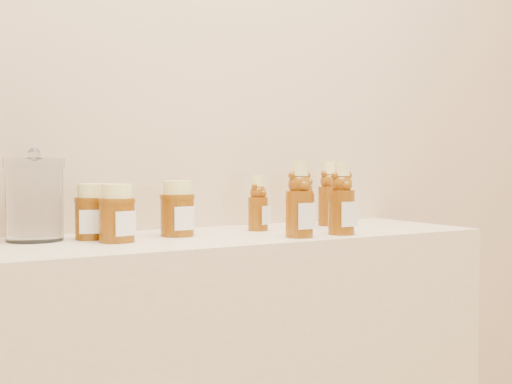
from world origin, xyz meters
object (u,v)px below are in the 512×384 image
honey_jar_left (92,212)px  glass_canister (35,196)px  bear_bottle_back_left (258,200)px  bear_bottle_front_left (299,194)px

honey_jar_left → glass_canister: (-0.12, 0.03, 0.04)m
bear_bottle_back_left → honey_jar_left: (-0.41, 0.02, -0.02)m
honey_jar_left → glass_canister: bearing=-171.8°
honey_jar_left → bear_bottle_back_left: bearing=18.5°
bear_bottle_back_left → honey_jar_left: bear_bottle_back_left is taller
bear_bottle_back_left → bear_bottle_front_left: 0.18m
bear_bottle_back_left → glass_canister: bearing=151.0°
bear_bottle_back_left → glass_canister: glass_canister is taller
bear_bottle_front_left → glass_canister: bearing=159.0°
bear_bottle_back_left → bear_bottle_front_left: bear_bottle_front_left is taller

